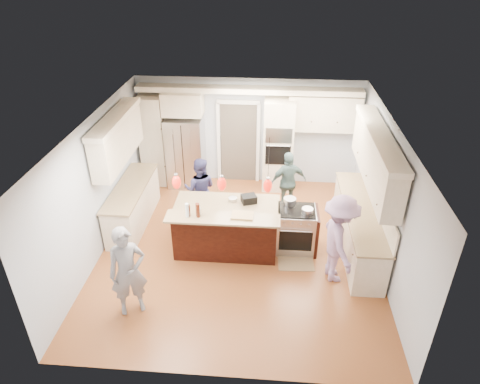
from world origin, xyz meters
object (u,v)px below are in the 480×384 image
object	(u,v)px
kitchen_island	(227,227)
person_far_left	(200,189)
person_bar_end	(128,272)
refrigerator	(186,152)
island_range	(297,229)

from	to	relation	value
kitchen_island	person_far_left	size ratio (longest dim) A/B	1.42
kitchen_island	person_bar_end	size ratio (longest dim) A/B	1.27
refrigerator	kitchen_island	distance (m)	2.91
island_range	kitchen_island	bearing A→B (deg)	-176.92
island_range	person_bar_end	bearing A→B (deg)	-145.30
person_bar_end	person_far_left	xyz separation A→B (m)	(0.71, 2.91, -0.09)
refrigerator	person_bar_end	bearing A→B (deg)	-91.32
refrigerator	person_far_left	distance (m)	1.65
person_far_left	island_range	bearing A→B (deg)	155.66
person_bar_end	refrigerator	bearing A→B (deg)	63.00
person_far_left	kitchen_island	bearing A→B (deg)	124.15
refrigerator	person_bar_end	world-z (taller)	refrigerator
kitchen_island	refrigerator	bearing A→B (deg)	116.89
refrigerator	island_range	xyz separation A→B (m)	(2.71, -2.49, -0.44)
refrigerator	person_bar_end	size ratio (longest dim) A/B	1.09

